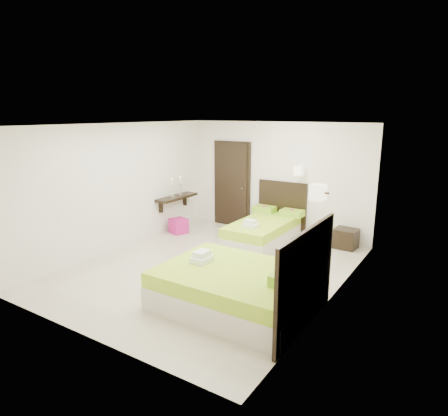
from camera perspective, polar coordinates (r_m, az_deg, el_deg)
The scene contains 7 objects.
floor at distance 7.44m, azimuth -1.91°, elevation -8.62°, with size 5.50×5.50×0.00m, color beige.
bed_single at distance 8.76m, azimuth 5.84°, elevation -3.12°, with size 1.20×2.00×1.65m.
bed_double at distance 5.93m, azimuth 2.32°, elevation -11.26°, with size 2.21×1.88×1.82m.
nightstand at distance 8.84m, azimuth 16.98°, elevation -4.18°, with size 0.47×0.42×0.42m, color black.
ottoman at distance 9.54m, azimuth -6.49°, elevation -2.55°, with size 0.35×0.35×0.35m, color #AE176C.
door at distance 9.97m, azimuth 1.13°, elevation 3.38°, with size 1.02×0.15×2.14m.
console_shelf at distance 9.64m, azimuth -6.80°, elevation 1.52°, with size 0.35×1.20×0.78m.
Camera 1 is at (3.92, -5.67, 2.81)m, focal length 32.00 mm.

